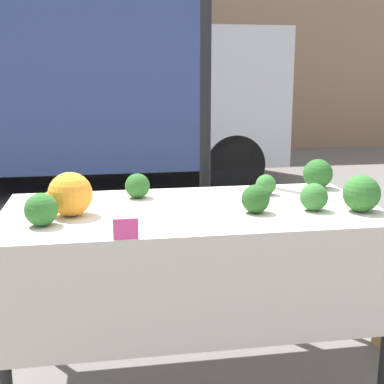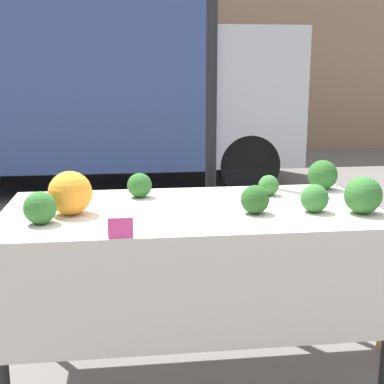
# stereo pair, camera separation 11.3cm
# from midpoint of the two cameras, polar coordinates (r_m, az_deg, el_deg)

# --- Properties ---
(ground_plane) EXTENTS (40.00, 40.00, 0.00)m
(ground_plane) POSITION_cam_midpoint_polar(r_m,az_deg,el_deg) (2.97, 1.15, -18.57)
(ground_plane) COLOR slate
(building_facade) EXTENTS (16.00, 0.60, 4.79)m
(building_facade) POSITION_cam_midpoint_polar(r_m,az_deg,el_deg) (10.73, -5.43, 17.23)
(building_facade) COLOR #9E7A5B
(building_facade) RESTS_ON ground_plane
(tent_pole) EXTENTS (0.07, 0.07, 2.50)m
(tent_pole) POSITION_cam_midpoint_polar(r_m,az_deg,el_deg) (3.37, 3.02, 7.71)
(tent_pole) COLOR black
(tent_pole) RESTS_ON ground_plane
(parked_truck) EXTENTS (4.97, 2.13, 2.77)m
(parked_truck) POSITION_cam_midpoint_polar(r_m,az_deg,el_deg) (7.43, -9.88, 12.01)
(parked_truck) COLOR #384C84
(parked_truck) RESTS_ON ground_plane
(market_table) EXTENTS (1.83, 0.93, 0.89)m
(market_table) POSITION_cam_midpoint_polar(r_m,az_deg,el_deg) (2.58, 1.45, -4.44)
(market_table) COLOR beige
(market_table) RESTS_ON ground_plane
(orange_cauliflower) EXTENTS (0.21, 0.21, 0.21)m
(orange_cauliflower) POSITION_cam_midpoint_polar(r_m,az_deg,el_deg) (2.53, -11.63, -0.11)
(orange_cauliflower) COLOR orange
(orange_cauliflower) RESTS_ON market_table
(romanesco_head) EXTENTS (0.15, 0.15, 0.12)m
(romanesco_head) POSITION_cam_midpoint_polar(r_m,az_deg,el_deg) (2.69, -13.42, -0.37)
(romanesco_head) COLOR #93B238
(romanesco_head) RESTS_ON market_table
(broccoli_head_0) EXTENTS (0.13, 0.13, 0.13)m
(broccoli_head_0) POSITION_cam_midpoint_polar(r_m,az_deg,el_deg) (2.83, -4.49, 0.72)
(broccoli_head_0) COLOR #285B23
(broccoli_head_0) RESTS_ON market_table
(broccoli_head_1) EXTENTS (0.14, 0.14, 0.14)m
(broccoli_head_1) POSITION_cam_midpoint_polar(r_m,az_deg,el_deg) (2.41, -14.62, -1.66)
(broccoli_head_1) COLOR #2D6628
(broccoli_head_1) RESTS_ON market_table
(broccoli_head_2) EXTENTS (0.14, 0.14, 0.14)m
(broccoli_head_2) POSITION_cam_midpoint_polar(r_m,az_deg,el_deg) (2.53, 8.00, -0.81)
(broccoli_head_2) COLOR #23511E
(broccoli_head_2) RESTS_ON market_table
(broccoli_head_3) EXTENTS (0.18, 0.18, 0.18)m
(broccoli_head_3) POSITION_cam_midpoint_polar(r_m,az_deg,el_deg) (2.64, 18.96, -0.33)
(broccoli_head_3) COLOR #2D6628
(broccoli_head_3) RESTS_ON market_table
(broccoli_head_4) EXTENTS (0.17, 0.17, 0.17)m
(broccoli_head_4) POSITION_cam_midpoint_polar(r_m,az_deg,el_deg) (3.12, 14.77, 1.78)
(broccoli_head_4) COLOR #285B23
(broccoli_head_4) RESTS_ON market_table
(broccoli_head_5) EXTENTS (0.11, 0.11, 0.11)m
(broccoli_head_5) POSITION_cam_midpoint_polar(r_m,az_deg,el_deg) (2.91, 9.28, 0.70)
(broccoli_head_5) COLOR #336B2D
(broccoli_head_5) RESTS_ON market_table
(broccoli_head_6) EXTENTS (0.13, 0.13, 0.13)m
(broccoli_head_6) POSITION_cam_midpoint_polar(r_m,az_deg,el_deg) (2.61, 14.15, -0.66)
(broccoli_head_6) COLOR #336B2D
(broccoli_head_6) RESTS_ON market_table
(price_sign) EXTENTS (0.10, 0.01, 0.09)m
(price_sign) POSITION_cam_midpoint_polar(r_m,az_deg,el_deg) (2.15, -6.14, -3.87)
(price_sign) COLOR #EF4793
(price_sign) RESTS_ON market_table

